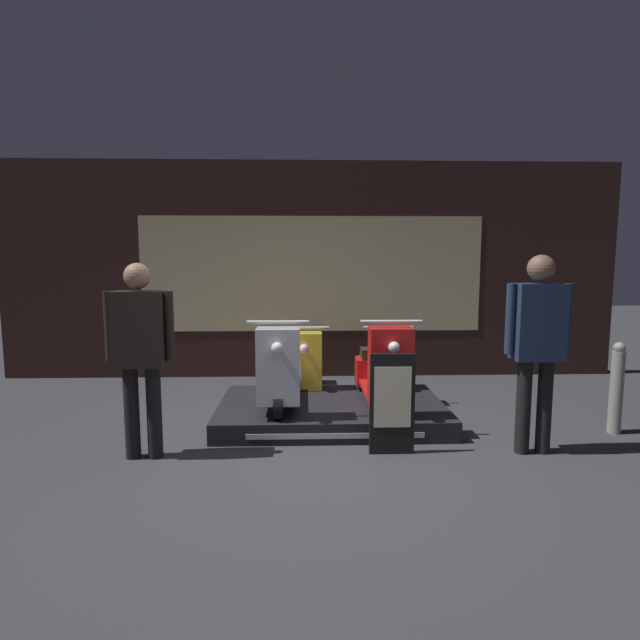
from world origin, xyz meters
The scene contains 11 objects.
ground_plane centered at (0.00, 0.00, 0.00)m, with size 30.00×30.00×0.00m, color #38383D.
shop_wall_back centered at (0.00, 3.37, 1.60)m, with size 9.18×0.09×3.20m.
display_platform centered at (0.18, 1.21, 0.10)m, with size 2.43×1.52×0.21m.
scooter_display_left centered at (-0.37, 1.12, 0.57)m, with size 0.60×1.51×0.97m.
scooter_display_right centered at (0.72, 1.12, 0.57)m, with size 0.60×1.51×0.97m.
scooter_backrow_0 centered at (-0.12, 2.25, 0.36)m, with size 0.60×1.51×0.97m.
scooter_backrow_1 centered at (0.89, 2.25, 0.36)m, with size 0.60×1.51×0.97m.
person_left_browsing centered at (-1.55, 0.23, 1.03)m, with size 0.60×0.25×1.73m.
person_right_browsing centered at (1.96, 0.23, 1.07)m, with size 0.59×0.24×1.80m.
price_sign_board centered at (0.67, 0.24, 0.47)m, with size 0.41×0.04×0.92m.
street_bollard centered at (3.04, 0.73, 0.47)m, with size 0.13×0.13×0.94m.
Camera 1 is at (-0.12, -4.10, 1.75)m, focal length 28.00 mm.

